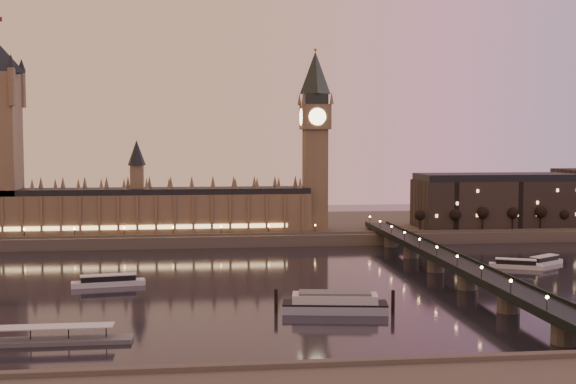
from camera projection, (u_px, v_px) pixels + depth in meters
name	position (u px, v px, depth m)	size (l,w,h in m)	color
ground	(228.00, 285.00, 288.03)	(700.00, 700.00, 0.00)	black
far_embankment	(267.00, 227.00, 454.77)	(560.00, 130.00, 6.00)	#423D35
palace_of_westminster	(148.00, 205.00, 401.63)	(180.00, 26.62, 52.00)	brown
big_ben	(315.00, 130.00, 409.65)	(17.68, 17.68, 104.00)	brown
westminster_bridge	(450.00, 267.00, 298.37)	(13.20, 260.00, 15.30)	black
city_block	(541.00, 199.00, 438.99)	(155.00, 45.00, 34.00)	black
bare_tree_0	(422.00, 216.00, 408.26)	(5.83, 5.83, 11.85)	black
bare_tree_1	(452.00, 216.00, 410.28)	(5.83, 5.83, 11.85)	black
bare_tree_2	(481.00, 216.00, 412.29)	(5.83, 5.83, 11.85)	black
bare_tree_3	(509.00, 215.00, 414.31)	(5.83, 5.83, 11.85)	black
bare_tree_4	(538.00, 215.00, 416.33)	(5.83, 5.83, 11.85)	black
bare_tree_5	(566.00, 214.00, 418.35)	(5.83, 5.83, 11.85)	black
cruise_boat_a	(108.00, 281.00, 286.25)	(29.16, 10.73, 4.56)	silver
cruise_boat_b	(516.00, 264.00, 325.77)	(23.63, 14.83, 4.30)	silver
cruise_boat_c	(545.00, 261.00, 334.79)	(21.53, 16.40, 4.34)	silver
moored_barge	(335.00, 303.00, 242.24)	(40.15, 15.23, 7.45)	#8C97B2
pontoon_pier	(53.00, 339.00, 205.29)	(44.16, 7.36, 11.78)	#595B5E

